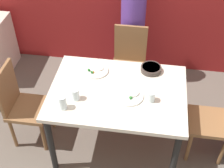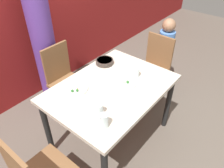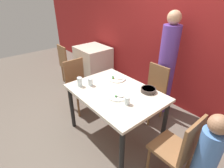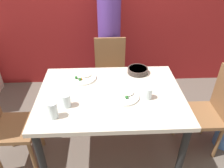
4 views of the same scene
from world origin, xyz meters
TOP-DOWN VIEW (x-y plane):
  - ground_plane at (0.00, 0.00)m, footprint 10.00×10.00m
  - dining_table at (0.00, 0.00)m, footprint 1.28×0.92m
  - chair_adult_spot at (0.03, 0.80)m, footprint 0.40×0.40m
  - chair_child_spot at (0.98, 0.05)m, footprint 0.40×0.40m
  - chair_empty_left at (-0.98, -0.04)m, footprint 0.40×0.40m
  - person_adult at (0.03, 1.12)m, footprint 0.29×0.29m
  - bowl_curry at (0.29, 0.34)m, footprint 0.21×0.21m
  - plate_rice_adult at (-0.26, 0.26)m, footprint 0.26×0.26m
  - plate_rice_child at (0.12, -0.06)m, footprint 0.27×0.27m
  - glass_water_tall at (-0.44, -0.29)m, footprint 0.07×0.07m
  - glass_water_short at (0.31, -0.09)m, footprint 0.07×0.07m
  - glass_water_center at (-0.36, -0.16)m, footprint 0.07×0.07m
  - fork_steel at (-0.50, 0.02)m, footprint 0.17×0.09m

SIDE VIEW (x-z plane):
  - ground_plane at x=0.00m, z-range 0.00..0.00m
  - chair_adult_spot at x=0.03m, z-range 0.03..0.96m
  - chair_child_spot at x=0.98m, z-range 0.03..0.96m
  - chair_empty_left at x=-0.98m, z-range 0.03..0.96m
  - dining_table at x=0.00m, z-range 0.30..1.08m
  - fork_steel at x=-0.50m, z-range 0.78..0.78m
  - plate_rice_adult at x=-0.26m, z-range 0.77..0.81m
  - plate_rice_child at x=0.12m, z-range 0.77..0.82m
  - bowl_curry at x=0.29m, z-range 0.78..0.83m
  - person_adult at x=0.03m, z-range -0.04..1.70m
  - glass_water_short at x=0.31m, z-range 0.78..0.88m
  - glass_water_center at x=-0.36m, z-range 0.78..0.89m
  - glass_water_tall at x=-0.44m, z-range 0.78..0.91m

